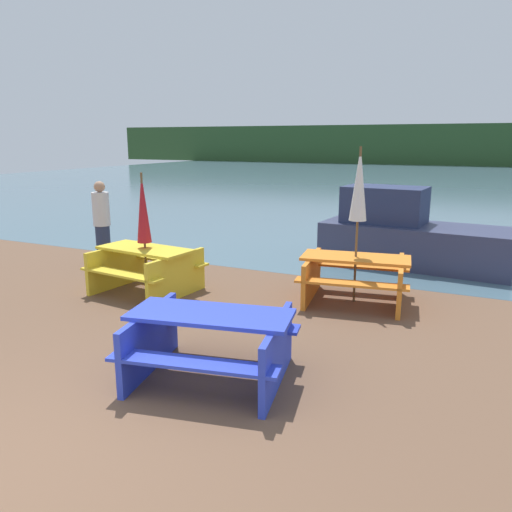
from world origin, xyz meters
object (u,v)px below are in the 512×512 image
picnic_table_blue (211,339)px  picnic_table_orange (355,274)px  umbrella_crimson (143,209)px  picnic_table_yellow (146,266)px  person (102,223)px  umbrella_white (359,186)px  boat (408,236)px

picnic_table_blue → picnic_table_orange: bearing=77.1°
picnic_table_blue → umbrella_crimson: umbrella_crimson is taller
picnic_table_yellow → picnic_table_blue: bearing=-41.2°
picnic_table_yellow → person: size_ratio=1.03×
picnic_table_blue → umbrella_white: (0.74, 3.23, 1.39)m
umbrella_white → umbrella_crimson: (-3.31, -0.98, -0.43)m
picnic_table_yellow → picnic_table_orange: bearing=16.5°
person → boat: bearing=24.9°
picnic_table_blue → picnic_table_yellow: (-2.57, 2.24, 0.01)m
picnic_table_blue → umbrella_crimson: bearing=138.8°
picnic_table_yellow → person: bearing=148.5°
picnic_table_yellow → boat: (3.67, 3.89, 0.13)m
picnic_table_orange → umbrella_crimson: size_ratio=0.92×
picnic_table_yellow → person: person is taller
umbrella_white → picnic_table_blue: bearing=-102.9°
picnic_table_orange → person: (-5.34, 0.26, 0.41)m
picnic_table_orange → umbrella_white: umbrella_white is taller
picnic_table_blue → picnic_table_yellow: 3.41m
picnic_table_orange → picnic_table_yellow: bearing=-163.5°
picnic_table_yellow → umbrella_white: 3.72m
picnic_table_blue → picnic_table_yellow: size_ratio=1.11×
picnic_table_blue → picnic_table_orange: size_ratio=1.06×
picnic_table_blue → person: bearing=142.8°
picnic_table_yellow → umbrella_white: size_ratio=0.72×
picnic_table_orange → person: size_ratio=1.09×
picnic_table_yellow → boat: 5.35m
picnic_table_blue → boat: size_ratio=0.51×
picnic_table_blue → person: 5.79m
umbrella_white → boat: bearing=82.8°
person → picnic_table_blue: bearing=-37.2°
picnic_table_blue → umbrella_white: bearing=77.1°
picnic_table_yellow → umbrella_white: (3.31, 0.98, 1.38)m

